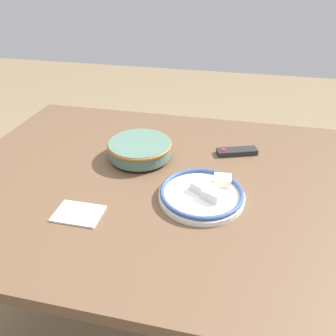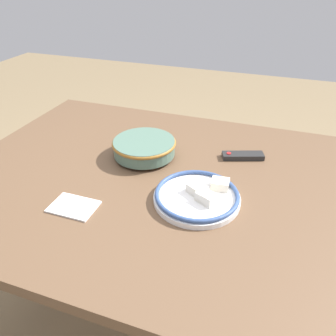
# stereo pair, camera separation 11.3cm
# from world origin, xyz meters

# --- Properties ---
(ground_plane) EXTENTS (8.00, 8.00, 0.00)m
(ground_plane) POSITION_xyz_m (0.00, 0.00, 0.00)
(ground_plane) COLOR #7F6B4C
(dining_table) EXTENTS (1.41, 1.08, 0.77)m
(dining_table) POSITION_xyz_m (0.00, 0.00, 0.69)
(dining_table) COLOR brown
(dining_table) RESTS_ON ground_plane
(noodle_bowl) EXTENTS (0.24, 0.24, 0.07)m
(noodle_bowl) POSITION_xyz_m (-0.08, 0.11, 0.81)
(noodle_bowl) COLOR #4C6B5B
(noodle_bowl) RESTS_ON dining_table
(food_plate) EXTENTS (0.27, 0.27, 0.05)m
(food_plate) POSITION_xyz_m (0.19, -0.09, 0.79)
(food_plate) COLOR white
(food_plate) RESTS_ON dining_table
(tv_remote) EXTENTS (0.16, 0.10, 0.02)m
(tv_remote) POSITION_xyz_m (0.28, 0.22, 0.78)
(tv_remote) COLOR black
(tv_remote) RESTS_ON dining_table
(folded_napkin) EXTENTS (0.14, 0.10, 0.01)m
(folded_napkin) POSITION_xyz_m (-0.16, -0.24, 0.77)
(folded_napkin) COLOR white
(folded_napkin) RESTS_ON dining_table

